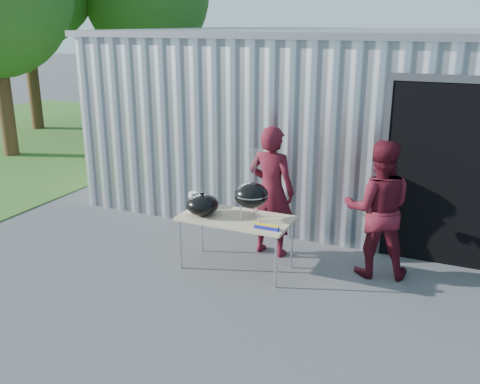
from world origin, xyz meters
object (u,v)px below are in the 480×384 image
at_px(folding_table, 236,220).
at_px(kettle_grill, 251,189).
at_px(person_cook, 271,191).
at_px(person_bystander, 378,209).

xyz_separation_m(folding_table, kettle_grill, (0.22, -0.01, 0.46)).
relative_size(person_cook, person_bystander, 1.03).
height_order(kettle_grill, person_bystander, person_bystander).
distance_m(folding_table, person_cook, 0.76).
xyz_separation_m(folding_table, person_bystander, (1.75, 0.61, 0.21)).
relative_size(folding_table, kettle_grill, 1.60).
height_order(folding_table, person_cook, person_cook).
bearing_deg(folding_table, kettle_grill, -2.14).
bearing_deg(person_bystander, person_cook, -16.76).
height_order(folding_table, kettle_grill, kettle_grill).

